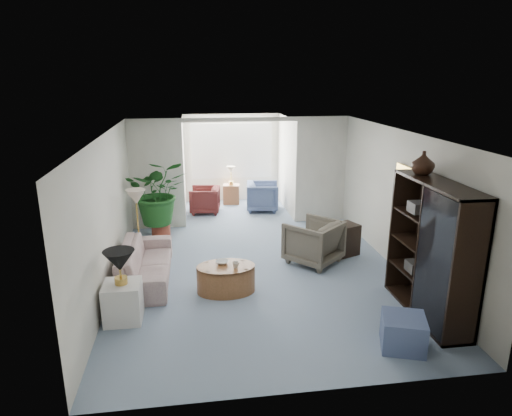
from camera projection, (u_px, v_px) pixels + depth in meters
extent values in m
plane|color=#899CB5|center=(261.00, 278.00, 7.91)|extent=(6.00, 6.00, 0.00)
plane|color=#899CB5|center=(237.00, 211.00, 11.80)|extent=(2.60, 2.60, 0.00)
cube|color=white|center=(157.00, 175.00, 10.14)|extent=(1.20, 0.12, 2.50)
cube|color=white|center=(321.00, 170.00, 10.67)|extent=(1.20, 0.12, 2.50)
cube|color=white|center=(240.00, 120.00, 10.06)|extent=(2.60, 0.12, 0.10)
cube|color=white|center=(232.00, 151.00, 12.43)|extent=(2.20, 0.02, 1.50)
cube|color=white|center=(232.00, 151.00, 12.40)|extent=(2.20, 0.02, 1.50)
cube|color=beige|center=(405.00, 180.00, 7.68)|extent=(0.04, 0.50, 0.40)
imported|color=beige|center=(145.00, 263.00, 7.79)|extent=(0.83, 2.09, 0.61)
cube|color=white|center=(123.00, 302.00, 6.49)|extent=(0.52, 0.52, 0.57)
cone|color=black|center=(119.00, 261.00, 6.31)|extent=(0.44, 0.44, 0.30)
cone|color=beige|center=(136.00, 197.00, 8.32)|extent=(0.36, 0.36, 0.28)
cylinder|color=#975736|center=(226.00, 279.00, 7.37)|extent=(1.19, 1.19, 0.45)
imported|color=silver|center=(222.00, 262.00, 7.38)|extent=(0.26, 0.26, 0.05)
imported|color=beige|center=(236.00, 265.00, 7.21)|extent=(0.13, 0.13, 0.10)
imported|color=#5C5549|center=(313.00, 242.00, 8.47)|extent=(1.26, 1.26, 0.82)
cube|color=black|center=(344.00, 239.00, 8.88)|extent=(0.63, 0.57, 0.62)
cube|color=black|center=(432.00, 250.00, 6.47)|extent=(0.48, 1.80, 2.00)
imported|color=black|center=(423.00, 163.00, 6.62)|extent=(0.33, 0.33, 0.35)
cube|color=slate|center=(403.00, 332.00, 5.85)|extent=(0.69, 0.69, 0.43)
cylinder|color=brown|center=(161.00, 230.00, 9.83)|extent=(0.40, 0.40, 0.32)
imported|color=#1C521D|center=(159.00, 192.00, 9.59)|extent=(1.27, 1.10, 1.41)
imported|color=slate|center=(263.00, 196.00, 11.77)|extent=(0.92, 0.90, 0.74)
imported|color=#5A231F|center=(205.00, 200.00, 11.57)|extent=(0.83, 0.81, 0.67)
cube|color=#975736|center=(231.00, 194.00, 12.41)|extent=(0.48, 0.39, 0.53)
cube|color=#2F2C2A|center=(417.00, 267.00, 6.81)|extent=(0.30, 0.26, 0.16)
cube|color=#4A4846|center=(420.00, 207.00, 6.65)|extent=(0.30, 0.26, 0.16)
cube|color=#494643|center=(434.00, 248.00, 6.31)|extent=(0.30, 0.26, 0.16)
cube|color=#2E2923|center=(451.00, 225.00, 5.88)|extent=(0.30, 0.26, 0.16)
cube|color=black|center=(446.00, 290.00, 6.07)|extent=(0.30, 0.26, 0.16)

